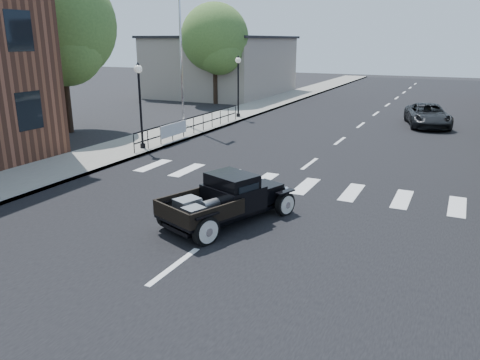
% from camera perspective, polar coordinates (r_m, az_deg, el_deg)
% --- Properties ---
extents(ground, '(120.00, 120.00, 0.00)m').
position_cam_1_polar(ground, '(13.11, -0.79, -5.13)').
color(ground, black).
rests_on(ground, ground).
extents(road, '(14.00, 80.00, 0.02)m').
position_cam_1_polar(road, '(26.90, 13.63, 5.82)').
color(road, black).
rests_on(road, ground).
extents(road_markings, '(12.00, 60.00, 0.06)m').
position_cam_1_polar(road_markings, '(22.13, 10.82, 3.69)').
color(road_markings, silver).
rests_on(road_markings, ground).
extents(sidewalk_left, '(3.00, 80.00, 0.15)m').
position_cam_1_polar(sidewalk_left, '(29.78, -2.63, 7.43)').
color(sidewalk_left, '#99978B').
rests_on(sidewalk_left, ground).
extents(low_building_left, '(10.00, 12.00, 5.00)m').
position_cam_1_polar(low_building_left, '(43.99, -2.14, 13.61)').
color(low_building_left, gray).
rests_on(low_building_left, ground).
extents(railing, '(0.08, 10.00, 1.00)m').
position_cam_1_polar(railing, '(24.82, -5.68, 6.83)').
color(railing, black).
rests_on(railing, sidewalk_left).
extents(banner, '(0.04, 2.20, 0.60)m').
position_cam_1_polar(banner, '(23.16, -8.06, 5.53)').
color(banner, silver).
rests_on(banner, sidewalk_left).
extents(lamp_post_b, '(0.36, 0.36, 3.81)m').
position_cam_1_polar(lamp_post_b, '(21.51, -12.05, 8.82)').
color(lamp_post_b, black).
rests_on(lamp_post_b, sidewalk_left).
extents(lamp_post_c, '(0.36, 0.36, 3.81)m').
position_cam_1_polar(lamp_post_c, '(30.01, -0.22, 11.32)').
color(lamp_post_c, black).
rests_on(lamp_post_c, sidewalk_left).
extents(flagpole, '(0.12, 0.12, 11.38)m').
position_cam_1_polar(flagpole, '(27.18, -7.33, 18.62)').
color(flagpole, silver).
rests_on(flagpole, sidewalk_left).
extents(big_tree_near, '(5.82, 5.82, 8.55)m').
position_cam_1_polar(big_tree_near, '(27.10, -20.85, 14.40)').
color(big_tree_near, '#44672C').
rests_on(big_tree_near, ground).
extents(big_tree_far, '(5.21, 5.21, 7.65)m').
position_cam_1_polar(big_tree_far, '(37.47, -3.07, 15.09)').
color(big_tree_far, '#44672C').
rests_on(big_tree_far, ground).
extents(hotrod_pickup, '(3.21, 4.44, 1.40)m').
position_cam_1_polar(hotrod_pickup, '(12.85, -1.56, -2.27)').
color(hotrod_pickup, black).
rests_on(hotrod_pickup, ground).
extents(second_car, '(3.21, 5.06, 1.30)m').
position_cam_1_polar(second_car, '(29.61, 21.92, 7.32)').
color(second_car, black).
rests_on(second_car, ground).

